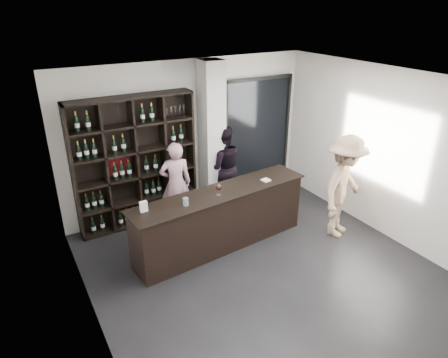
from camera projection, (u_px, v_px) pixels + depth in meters
floor at (270, 277)px, 6.10m from camera, size 5.00×5.50×0.01m
wine_shelf at (136, 163)px, 7.11m from camera, size 2.20×0.35×2.40m
structural_column at (212, 138)px, 7.61m from camera, size 0.40×0.40×2.90m
glass_panel at (258, 128)px, 8.35m from camera, size 1.60×0.08×2.10m
tasting_counter at (221, 219)px, 6.65m from camera, size 3.13×0.65×1.03m
taster_pink at (176, 184)px, 7.28m from camera, size 0.65×0.51×1.58m
taster_black at (223, 167)px, 7.89m from camera, size 0.95×0.82×1.67m
customer at (344, 187)px, 6.85m from camera, size 1.37×1.11×1.84m
wine_glass at (219, 189)px, 6.27m from camera, size 0.11×0.11×0.23m
spit_cup at (186, 202)px, 5.99m from camera, size 0.11×0.11×0.12m
napkin_stack at (266, 180)px, 6.82m from camera, size 0.15×0.15×0.02m
card_stand at (144, 207)px, 5.80m from camera, size 0.11×0.06×0.16m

